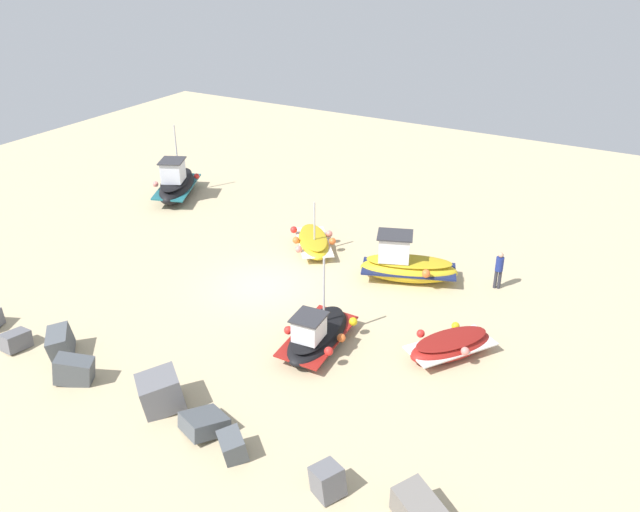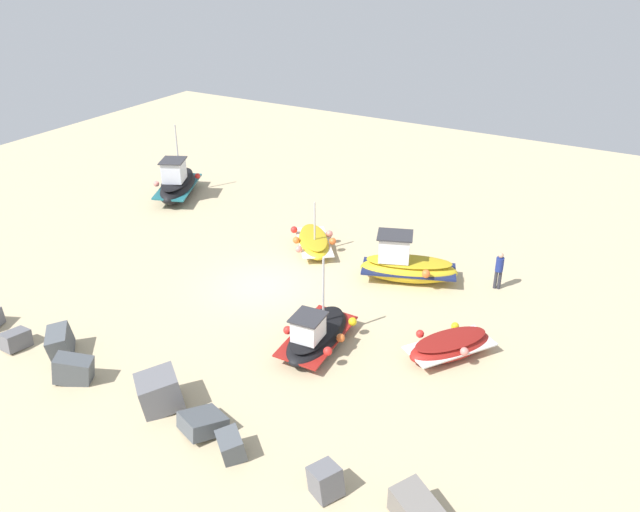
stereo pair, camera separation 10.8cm
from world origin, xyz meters
name	(u,v)px [view 1 (the left image)]	position (x,y,z in m)	size (l,w,h in m)	color
ground_plane	(262,285)	(0.00, 0.00, 0.00)	(53.47, 53.47, 0.00)	#C6B289
fishing_boat_0	(177,184)	(9.70, -6.01, 0.76)	(3.45, 4.71, 3.93)	black
fishing_boat_1	(313,242)	(-0.12, -4.07, 0.37)	(3.19, 3.55, 2.47)	gold
fishing_boat_2	(406,265)	(-5.00, -3.43, 0.71)	(4.32, 2.85, 2.08)	gold
fishing_boat_3	(317,334)	(-4.24, 2.72, 0.51)	(2.23, 3.92, 3.30)	black
fishing_boat_4	(451,345)	(-8.51, 0.87, 0.40)	(2.87, 3.41, 0.84)	maroon
person_walking	(499,268)	(-8.55, -4.66, 0.94)	(0.32, 0.32, 1.63)	#2D2D38
breakwater_rocks	(136,389)	(-0.78, 8.07, 0.42)	(21.87, 2.33, 1.36)	slate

